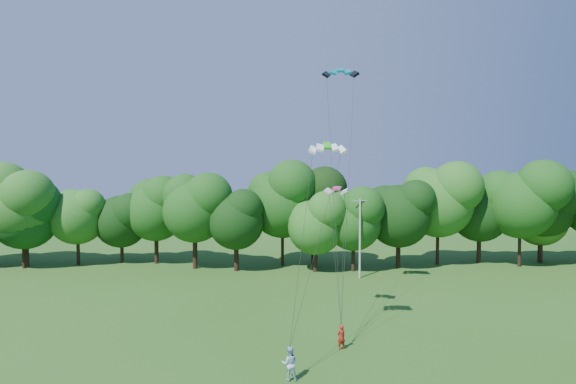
{
  "coord_description": "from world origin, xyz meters",
  "views": [
    {
      "loc": [
        -1.09,
        -17.65,
        11.48
      ],
      "look_at": [
        -0.99,
        13.0,
        10.04
      ],
      "focal_mm": 28.0,
      "sensor_mm": 36.0,
      "label": 1
    }
  ],
  "objects": [
    {
      "name": "kite_flyer_left",
      "position": [
        2.42,
        10.72,
        0.8
      ],
      "size": [
        0.69,
        0.59,
        1.59
      ],
      "primitive_type": "imported",
      "rotation": [
        0.0,
        0.0,
        3.56
      ],
      "color": "#B22016",
      "rests_on": "ground"
    },
    {
      "name": "tree_back_center",
      "position": [
        2.19,
        37.02,
        7.63
      ],
      "size": [
        8.4,
        8.4,
        12.22
      ],
      "color": "black",
      "rests_on": "ground"
    },
    {
      "name": "utility_pole",
      "position": [
        6.75,
        29.96,
        4.38
      ],
      "size": [
        1.66,
        0.56,
        8.53
      ],
      "rotation": [
        0.0,
        0.0,
        0.29
      ],
      "color": "#AFAFA6",
      "rests_on": "ground"
    },
    {
      "name": "kite_pink",
      "position": [
        2.74,
        16.52,
        10.16
      ],
      "size": [
        1.99,
        1.41,
        0.31
      ],
      "rotation": [
        0.0,
        0.0,
        -0.33
      ],
      "color": "#C53666",
      "rests_on": "ground"
    },
    {
      "name": "tree_back_east",
      "position": [
        30.97,
        38.65,
        6.37
      ],
      "size": [
        7.02,
        7.02,
        10.21
      ],
      "color": "black",
      "rests_on": "ground"
    },
    {
      "name": "tree_back_west",
      "position": [
        -32.03,
        35.31,
        7.42
      ],
      "size": [
        8.17,
        8.17,
        11.89
      ],
      "color": "black",
      "rests_on": "ground"
    },
    {
      "name": "kite_teal",
      "position": [
        3.39,
        20.09,
        19.87
      ],
      "size": [
        2.95,
        1.47,
        0.66
      ],
      "rotation": [
        0.0,
        0.0,
        -0.07
      ],
      "color": "#04758B",
      "rests_on": "ground"
    },
    {
      "name": "kite_flyer_right",
      "position": [
        -0.92,
        6.48,
        0.93
      ],
      "size": [
        0.93,
        0.74,
        1.86
      ],
      "primitive_type": "imported",
      "rotation": [
        0.0,
        0.0,
        3.18
      ],
      "color": "#A9CEEA",
      "rests_on": "ground"
    },
    {
      "name": "kite_green",
      "position": [
        1.51,
        11.21,
        13.11
      ],
      "size": [
        2.31,
        1.02,
        0.56
      ],
      "rotation": [
        0.0,
        0.0,
        0.0
      ],
      "color": "green",
      "rests_on": "ground"
    }
  ]
}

